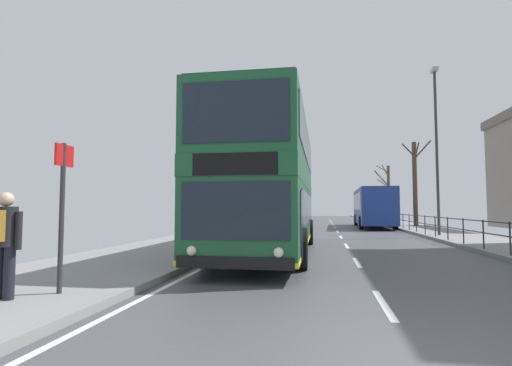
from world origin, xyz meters
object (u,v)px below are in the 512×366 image
bare_tree_far_00 (415,180)px  double_decker_bus_main (270,185)px  background_bus_far_lane (373,207)px  bus_stop_sign_near (62,199)px  pedestrian_with_backpack (3,237)px  street_lamp_far_side (436,139)px  bare_tree_far_01 (388,192)px

bare_tree_far_00 → double_decker_bus_main: bearing=-114.9°
background_bus_far_lane → bus_stop_sign_near: size_ratio=4.18×
pedestrian_with_backpack → bus_stop_sign_near: bearing=46.1°
pedestrian_with_backpack → bare_tree_far_00: bare_tree_far_00 is taller
bus_stop_sign_near → bare_tree_far_00: bare_tree_far_00 is taller
double_decker_bus_main → street_lamp_far_side: 11.70m
bus_stop_sign_near → street_lamp_far_side: bearing=56.9°
double_decker_bus_main → bare_tree_far_01: (8.16, 26.88, 0.83)m
street_lamp_far_side → bare_tree_far_01: 18.61m
bus_stop_sign_near → bare_tree_far_00: (11.51, 26.53, 2.03)m
double_decker_bus_main → pedestrian_with_backpack: size_ratio=6.75×
bus_stop_sign_near → street_lamp_far_side: street_lamp_far_side is taller
double_decker_bus_main → street_lamp_far_side: size_ratio=1.26×
street_lamp_far_side → pedestrian_with_backpack: bearing=-123.6°
bare_tree_far_00 → bus_stop_sign_near: bearing=-113.5°
background_bus_far_lane → bare_tree_far_01: 8.74m
bus_stop_sign_near → street_lamp_far_side: (10.15, 15.54, 3.47)m
background_bus_far_lane → street_lamp_far_side: street_lamp_far_side is taller
pedestrian_with_backpack → bare_tree_far_00: bearing=66.0°
pedestrian_with_backpack → street_lamp_far_side: (10.70, 16.12, 4.06)m
pedestrian_with_backpack → double_decker_bus_main: bearing=68.4°
pedestrian_with_backpack → bare_tree_far_01: bare_tree_far_01 is taller
bus_stop_sign_near → bare_tree_far_01: (10.66, 34.04, 1.46)m
double_decker_bus_main → pedestrian_with_backpack: bearing=-111.6°
background_bus_far_lane → bare_tree_far_00: bearing=12.2°
double_decker_bus_main → bare_tree_far_01: bare_tree_far_01 is taller
background_bus_far_lane → bare_tree_far_01: bare_tree_far_01 is taller
pedestrian_with_backpack → street_lamp_far_side: bearing=56.4°
bus_stop_sign_near → street_lamp_far_side: 18.89m
bare_tree_far_01 → street_lamp_far_side: bearing=-91.6°
double_decker_bus_main → background_bus_far_lane: 19.50m
double_decker_bus_main → background_bus_far_lane: bearing=73.1°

